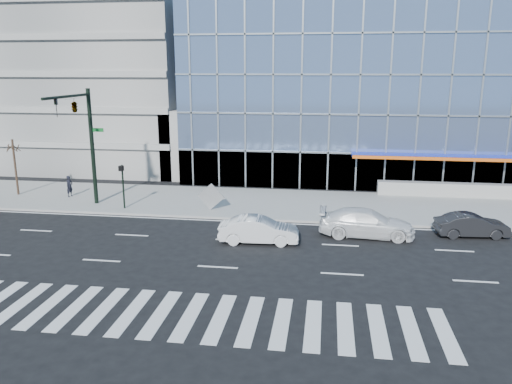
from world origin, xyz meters
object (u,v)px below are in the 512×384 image
white_sedan (259,230)px  dark_sedan (472,225)px  pedestrian (70,186)px  ped_signal_post (122,180)px  tilted_panel (211,197)px  white_suv (366,223)px  traffic_signal (80,120)px  street_tree_near (13,147)px

white_sedan → dark_sedan: size_ratio=1.09×
dark_sedan → pedestrian: 27.70m
ped_signal_post → tilted_panel: bearing=4.6°
tilted_panel → ped_signal_post: bearing=178.9°
pedestrian → tilted_panel: size_ratio=1.21×
ped_signal_post → dark_sedan: 22.17m
white_suv → ped_signal_post: bearing=81.1°
white_suv → tilted_panel: size_ratio=4.18×
traffic_signal → dark_sedan: 25.18m
white_suv → tilted_panel: (-10.02, 3.63, 0.28)m
dark_sedan → ped_signal_post: bearing=78.0°
traffic_signal → pedestrian: bearing=133.8°
white_sedan → pedestrian: pedestrian is taller
tilted_panel → pedestrian: bearing=164.0°
pedestrian → tilted_panel: 11.43m
traffic_signal → white_sedan: 14.42m
traffic_signal → white_suv: size_ratio=1.47×
white_suv → white_sedan: (-6.00, -1.97, -0.06)m
white_suv → white_sedan: size_ratio=1.23×
street_tree_near → tilted_panel: (15.47, -2.07, -2.71)m
street_tree_near → tilted_panel: size_ratio=3.25×
traffic_signal → street_tree_near: bearing=157.3°
street_tree_near → white_sedan: (19.49, -7.67, -3.05)m
traffic_signal → white_sedan: size_ratio=1.81×
white_suv → street_tree_near: bearing=79.6°
dark_sedan → traffic_signal: bearing=79.5°
white_sedan → ped_signal_post: bearing=59.6°
traffic_signal → tilted_panel: traffic_signal is taller
ped_signal_post → traffic_signal: bearing=-171.5°
traffic_signal → white_sedan: (12.49, -4.74, -5.44)m
traffic_signal → street_tree_near: traffic_signal is taller
traffic_signal → dark_sedan: size_ratio=1.97×
ped_signal_post → dark_sedan: bearing=-6.1°
ped_signal_post → white_sedan: bearing=-27.1°
traffic_signal → pedestrian: size_ratio=5.07×
street_tree_near → pedestrian: 5.09m
tilted_panel → white_sedan: bearing=-60.0°
ped_signal_post → street_tree_near: (-9.50, 2.56, 1.64)m
street_tree_near → white_sedan: street_tree_near is taller
dark_sedan → white_suv: bearing=91.7°
white_sedan → dark_sedan: (12.00, 2.77, -0.06)m
white_suv → pedestrian: pedestrian is taller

